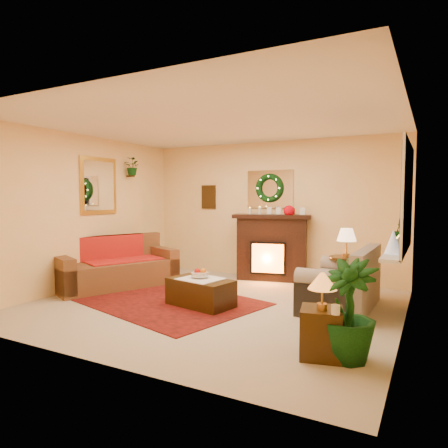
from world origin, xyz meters
The scene contains 31 objects.
floor centered at (0.00, 0.00, 0.00)m, with size 5.00×5.00×0.00m, color beige.
ceiling centered at (0.00, 0.00, 2.60)m, with size 5.00×5.00×0.00m, color white.
wall_back centered at (0.00, 2.25, 1.30)m, with size 5.00×5.00×0.00m, color #EFD88C.
wall_front centered at (0.00, -2.25, 1.30)m, with size 5.00×5.00×0.00m, color #EFD88C.
wall_left centered at (-2.50, 0.00, 1.30)m, with size 4.50×4.50×0.00m, color #EFD88C.
wall_right centered at (2.50, 0.00, 1.30)m, with size 4.50×4.50×0.00m, color #EFD88C.
area_rug centered at (-0.67, -0.15, 0.01)m, with size 2.55×1.91×0.01m, color #5E130A.
sofa centered at (-2.04, 0.23, 0.43)m, with size 0.89×2.01×0.87m, color #4F3017.
red_throw centered at (-2.05, 0.40, 0.46)m, with size 0.79×1.28×0.02m, color #B30015.
fireplace centered at (0.13, 2.04, 0.55)m, with size 1.26×0.40×1.16m, color black.
poinsettia centered at (0.47, 1.98, 1.30)m, with size 0.20×0.20×0.20m, color red.
mantel_candle_a centered at (-0.31, 1.99, 1.26)m, with size 0.05×0.05×0.16m, color silver.
mantel_candle_b centered at (-0.13, 2.06, 1.26)m, with size 0.07×0.07×0.20m, color beige.
mantel_mirror centered at (0.00, 2.23, 1.70)m, with size 0.92×0.02×0.72m, color white.
wreath centered at (0.00, 2.19, 1.72)m, with size 0.55×0.55×0.11m, color #194719.
wall_art centered at (-1.35, 2.23, 1.55)m, with size 0.32×0.03×0.48m, color #381E11.
gold_mirror centered at (-2.48, 0.30, 1.75)m, with size 0.03×0.84×1.00m, color gold.
hanging_plant centered at (-2.34, 1.05, 1.97)m, with size 0.33×0.28×0.36m, color #194719.
loveseat centered at (1.65, 0.73, 0.42)m, with size 0.85×1.47×0.85m, color tan.
window_frame centered at (2.48, 0.55, 1.55)m, with size 0.03×1.86×1.36m, color white.
window_glass centered at (2.47, 0.55, 1.55)m, with size 0.02×1.70×1.22m, color black.
window_sill centered at (2.38, 0.55, 0.87)m, with size 0.22×1.86×0.04m, color white.
mini_tree centered at (2.37, 0.10, 1.04)m, with size 0.19×0.19×0.28m, color silver.
sill_plant centered at (2.38, 1.28, 1.08)m, with size 0.27×0.22×0.50m, color #143D10.
side_table_round centered at (1.59, 1.35, 0.33)m, with size 0.49×0.49×0.63m, color black.
lamp_cream centered at (1.61, 1.33, 0.88)m, with size 0.29×0.29×0.45m, color #FFCA92.
end_table_square centered at (1.85, -1.13, 0.27)m, with size 0.39×0.39×0.48m, color black.
lamp_tiffany centered at (1.86, -1.16, 0.74)m, with size 0.28×0.28×0.40m, color orange.
coffee_table centered at (-0.12, -0.14, 0.21)m, with size 0.93×0.51×0.39m, color #3C1C14.
fruit_bowl centered at (-0.15, -0.10, 0.45)m, with size 0.25×0.25×0.06m, color silver.
floor_palm centered at (2.08, -1.09, 0.45)m, with size 1.63×1.63×2.91m, color #185415.
Camera 1 is at (2.78, -4.93, 1.57)m, focal length 32.00 mm.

